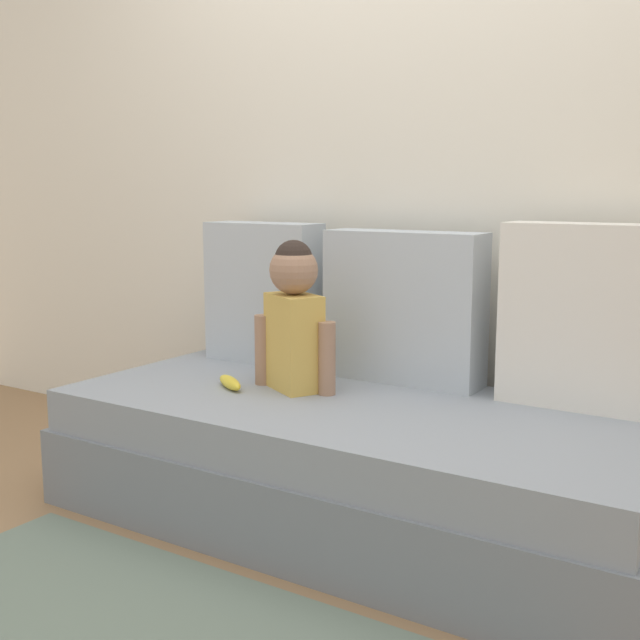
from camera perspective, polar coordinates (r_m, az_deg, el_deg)
ground_plane at (r=2.65m, az=2.35°, el=-14.20°), size 12.00×12.00×0.00m
back_wall at (r=2.93m, az=8.25°, el=11.08°), size 5.13×0.10×2.30m
couch at (r=2.57m, az=2.38°, el=-10.21°), size 1.93×0.87×0.40m
throw_pillow_left at (r=3.06m, az=-4.03°, el=1.96°), size 0.46×0.16×0.53m
throw_pillow_center at (r=2.75m, az=6.00°, el=0.92°), size 0.56×0.16×0.52m
throw_pillow_right at (r=2.54m, az=18.14°, el=0.26°), size 0.47×0.16×0.56m
toddler at (r=2.62m, az=-1.88°, el=0.41°), size 0.31×0.21×0.50m
banana at (r=2.69m, az=-6.45°, el=-4.46°), size 0.17×0.13×0.04m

